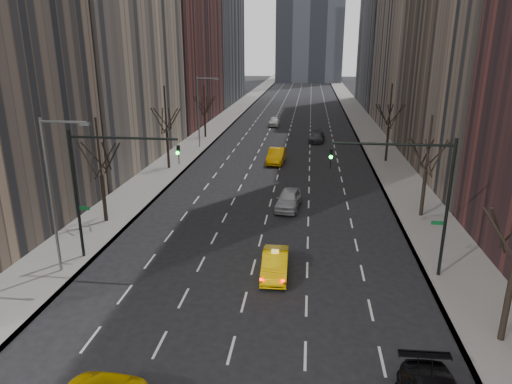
% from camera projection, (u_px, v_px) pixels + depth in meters
% --- Properties ---
extents(sidewalk_left, '(4.50, 320.00, 0.15)m').
position_uv_depth(sidewalk_left, '(226.00, 119.00, 83.85)').
color(sidewalk_left, slate).
rests_on(sidewalk_left, ground).
extents(sidewalk_right, '(4.50, 320.00, 0.15)m').
position_uv_depth(sidewalk_right, '(361.00, 121.00, 81.13)').
color(sidewalk_right, slate).
rests_on(sidewalk_right, ground).
extents(tree_lw_b, '(3.36, 3.50, 7.82)m').
position_uv_depth(tree_lw_b, '(102.00, 175.00, 33.52)').
color(tree_lw_b, black).
rests_on(tree_lw_b, ground).
extents(tree_lw_c, '(3.36, 3.50, 8.74)m').
position_uv_depth(tree_lw_c, '(167.00, 132.00, 48.56)').
color(tree_lw_c, black).
rests_on(tree_lw_c, ground).
extents(tree_lw_d, '(3.36, 3.50, 7.36)m').
position_uv_depth(tree_lw_d, '(205.00, 113.00, 65.73)').
color(tree_lw_d, black).
rests_on(tree_lw_d, ground).
extents(tree_rw_b, '(3.36, 3.50, 7.82)m').
position_uv_depth(tree_rw_b, '(426.00, 171.00, 34.64)').
color(tree_rw_b, black).
rests_on(tree_rw_b, ground).
extents(tree_rw_c, '(3.36, 3.50, 8.74)m').
position_uv_depth(tree_rw_c, '(389.00, 127.00, 51.57)').
color(tree_rw_c, black).
rests_on(tree_rw_c, ground).
extents(traffic_mast_left, '(6.69, 0.39, 8.00)m').
position_uv_depth(traffic_mast_left, '(101.00, 175.00, 26.98)').
color(traffic_mast_left, black).
rests_on(traffic_mast_left, ground).
extents(traffic_mast_right, '(6.69, 0.39, 8.00)m').
position_uv_depth(traffic_mast_right, '(418.00, 186.00, 24.96)').
color(traffic_mast_right, black).
rests_on(traffic_mast_right, ground).
extents(streetlight_near, '(2.83, 0.22, 9.00)m').
position_uv_depth(streetlight_near, '(55.00, 182.00, 25.25)').
color(streetlight_near, slate).
rests_on(streetlight_near, ground).
extents(streetlight_far, '(2.83, 0.22, 9.00)m').
position_uv_depth(streetlight_far, '(201.00, 105.00, 58.36)').
color(streetlight_far, slate).
rests_on(streetlight_far, ground).
extents(taxi_sedan, '(1.56, 4.25, 1.39)m').
position_uv_depth(taxi_sedan, '(275.00, 264.00, 26.49)').
color(taxi_sedan, '#FFC505').
rests_on(taxi_sedan, ground).
extents(silver_sedan_ahead, '(2.28, 4.74, 1.56)m').
position_uv_depth(silver_sedan_ahead, '(289.00, 199.00, 37.49)').
color(silver_sedan_ahead, '#ABAFB3').
rests_on(silver_sedan_ahead, ground).
extents(far_taxi, '(2.10, 5.18, 1.67)m').
position_uv_depth(far_taxi, '(277.00, 156.00, 52.11)').
color(far_taxi, '#D69204').
rests_on(far_taxi, ground).
extents(far_suv_grey, '(2.46, 4.96, 1.38)m').
position_uv_depth(far_suv_grey, '(317.00, 137.00, 63.75)').
color(far_suv_grey, '#333338').
rests_on(far_suv_grey, ground).
extents(far_car_white, '(1.80, 4.43, 1.51)m').
position_uv_depth(far_car_white, '(274.00, 121.00, 76.48)').
color(far_car_white, silver).
rests_on(far_car_white, ground).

